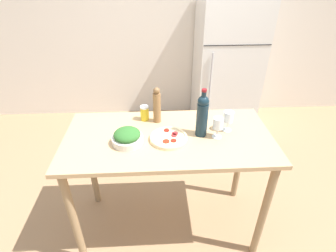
% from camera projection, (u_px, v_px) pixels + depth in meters
% --- Properties ---
extents(ground_plane, '(14.00, 14.00, 0.00)m').
position_uv_depth(ground_plane, '(168.00, 223.00, 2.34)').
color(ground_plane, '#9E7A56').
extents(wall_back, '(6.40, 0.09, 2.60)m').
position_uv_depth(wall_back, '(159.00, 22.00, 3.42)').
color(wall_back, silver).
rests_on(wall_back, ground_plane).
extents(refrigerator, '(0.77, 0.72, 1.66)m').
position_uv_depth(refrigerator, '(226.00, 66.00, 3.38)').
color(refrigerator, silver).
rests_on(refrigerator, ground_plane).
extents(prep_counter, '(1.46, 0.72, 0.94)m').
position_uv_depth(prep_counter, '(168.00, 151.00, 1.91)').
color(prep_counter, tan).
rests_on(prep_counter, ground_plane).
extents(wine_bottle, '(0.08, 0.08, 0.35)m').
position_uv_depth(wine_bottle, '(202.00, 115.00, 1.77)').
color(wine_bottle, '#142833').
rests_on(wine_bottle, prep_counter).
extents(wine_glass_near, '(0.07, 0.07, 0.15)m').
position_uv_depth(wine_glass_near, '(218.00, 124.00, 1.77)').
color(wine_glass_near, silver).
rests_on(wine_glass_near, prep_counter).
extents(wine_glass_far, '(0.07, 0.07, 0.15)m').
position_uv_depth(wine_glass_far, '(228.00, 118.00, 1.85)').
color(wine_glass_far, silver).
rests_on(wine_glass_far, prep_counter).
extents(pepper_mill, '(0.06, 0.06, 0.28)m').
position_uv_depth(pepper_mill, '(157.00, 106.00, 1.93)').
color(pepper_mill, olive).
rests_on(pepper_mill, prep_counter).
extents(salad_bowl, '(0.21, 0.21, 0.10)m').
position_uv_depth(salad_bowl, '(127.00, 137.00, 1.75)').
color(salad_bowl, silver).
rests_on(salad_bowl, prep_counter).
extents(homemade_pizza, '(0.26, 0.26, 0.03)m').
position_uv_depth(homemade_pizza, '(169.00, 138.00, 1.80)').
color(homemade_pizza, beige).
rests_on(homemade_pizza, prep_counter).
extents(salt_canister, '(0.06, 0.06, 0.12)m').
position_uv_depth(salt_canister, '(145.00, 113.00, 2.00)').
color(salt_canister, yellow).
rests_on(salt_canister, prep_counter).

